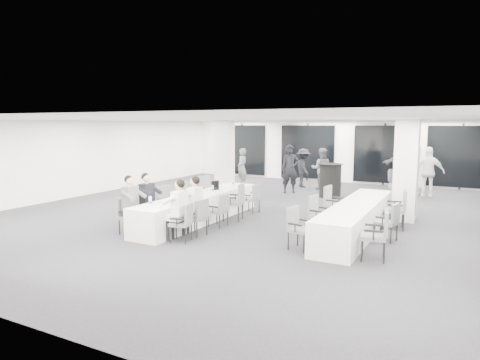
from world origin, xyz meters
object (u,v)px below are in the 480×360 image
at_px(chair_main_left_near, 128,213).
at_px(chair_main_left_fourth, 187,196).
at_px(chair_main_right_far, 253,197).
at_px(banquet_table_main, 200,208).
at_px(chair_side_left_mid, 318,212).
at_px(standing_guest_f, 400,163).
at_px(chair_main_right_second, 198,215).
at_px(chair_main_left_far, 207,190).
at_px(chair_main_right_near, 184,220).
at_px(chair_main_left_second, 144,207).
at_px(chair_main_left_mid, 167,201).
at_px(chair_side_right_near, 378,232).
at_px(cocktail_table, 330,180).
at_px(standing_guest_b, 321,166).
at_px(chair_main_right_fourth, 236,199).
at_px(chair_side_right_far, 398,207).
at_px(chair_side_right_mid, 390,220).
at_px(standing_guest_a, 290,166).
at_px(ice_bucket_near, 181,195).
at_px(banquet_table_side, 356,219).
at_px(standing_guest_d, 429,169).
at_px(chair_side_left_near, 298,225).
at_px(standing_guest_h, 398,180).
at_px(ice_bucket_far, 215,185).
at_px(chair_main_right_mid, 220,208).
at_px(standing_guest_e, 414,166).
at_px(standing_guest_c, 303,165).
at_px(chair_side_left_far, 333,202).

distance_m(chair_main_left_near, chair_main_left_fourth, 2.54).
bearing_deg(chair_main_right_far, banquet_table_main, 159.48).
height_order(chair_side_left_mid, standing_guest_f, standing_guest_f).
bearing_deg(chair_main_right_second, chair_main_left_far, 34.46).
height_order(chair_main_left_near, chair_main_right_near, chair_main_right_near).
distance_m(chair_main_left_second, chair_main_left_mid, 0.97).
bearing_deg(chair_side_right_near, cocktail_table, 13.36).
bearing_deg(chair_main_left_mid, standing_guest_b, 171.77).
height_order(chair_main_right_fourth, chair_side_right_far, chair_main_right_fourth).
xyz_separation_m(chair_main_right_fourth, chair_side_right_mid, (4.11, -0.28, -0.08)).
distance_m(standing_guest_a, ice_bucket_near, 6.69).
height_order(chair_main_right_near, standing_guest_a, standing_guest_a).
relative_size(banquet_table_side, standing_guest_d, 2.40).
relative_size(chair_main_right_second, chair_side_right_near, 0.91).
height_order(chair_main_left_second, standing_guest_d, standing_guest_d).
height_order(chair_side_left_near, standing_guest_b, standing_guest_b).
bearing_deg(chair_side_right_far, standing_guest_h, -1.96).
distance_m(chair_side_left_mid, standing_guest_h, 3.83).
bearing_deg(ice_bucket_far, standing_guest_b, 78.36).
distance_m(banquet_table_main, chair_main_left_mid, 0.93).
xyz_separation_m(chair_main_right_mid, chair_main_right_far, (0.00, 1.93, 0.01)).
xyz_separation_m(chair_main_left_far, chair_side_right_near, (5.80, -2.97, -0.02)).
distance_m(banquet_table_main, chair_main_left_fourth, 1.04).
xyz_separation_m(chair_main_left_fourth, standing_guest_f, (4.87, 8.32, 0.52)).
height_order(cocktail_table, standing_guest_e, standing_guest_e).
relative_size(chair_side_right_mid, chair_side_right_far, 0.88).
bearing_deg(chair_main_left_far, chair_side_right_mid, 89.99).
bearing_deg(standing_guest_h, ice_bucket_near, 100.65).
relative_size(chair_main_right_mid, chair_main_right_far, 0.98).
relative_size(banquet_table_side, chair_main_left_mid, 5.14).
distance_m(standing_guest_e, ice_bucket_far, 8.34).
bearing_deg(standing_guest_d, chair_main_right_near, 56.22).
relative_size(cocktail_table, standing_guest_d, 0.59).
bearing_deg(chair_side_left_mid, ice_bucket_near, -61.00).
relative_size(banquet_table_main, chair_main_right_fourth, 4.83).
distance_m(chair_main_left_mid, chair_side_left_mid, 4.17).
bearing_deg(chair_main_right_near, cocktail_table, -23.58).
xyz_separation_m(standing_guest_a, standing_guest_e, (4.26, 2.07, 0.01)).
distance_m(cocktail_table, chair_main_right_fourth, 5.10).
distance_m(chair_main_left_far, chair_side_right_mid, 5.97).
bearing_deg(standing_guest_f, standing_guest_c, 44.91).
bearing_deg(standing_guest_e, chair_main_left_second, 151.31).
distance_m(chair_side_right_near, standing_guest_d, 8.57).
bearing_deg(banquet_table_side, standing_guest_c, 118.90).
height_order(chair_side_left_near, chair_side_left_mid, chair_side_left_mid).
relative_size(banquet_table_side, standing_guest_f, 2.35).
bearing_deg(chair_main_right_mid, chair_main_left_second, 128.81).
bearing_deg(ice_bucket_far, chair_main_right_second, -68.56).
height_order(chair_main_left_second, chair_side_left_far, chair_side_left_far).
bearing_deg(cocktail_table, chair_main_left_fourth, -120.86).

